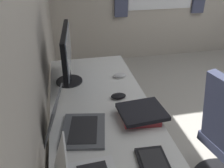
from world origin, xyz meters
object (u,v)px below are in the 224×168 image
at_px(monitor_primary, 67,53).
at_px(book_stack_near, 141,113).
at_px(mouse_main, 120,75).
at_px(mouse_spare, 118,96).
at_px(laptop_left, 72,124).

height_order(monitor_primary, book_stack_near, monitor_primary).
bearing_deg(mouse_main, book_stack_near, -179.81).
relative_size(monitor_primary, mouse_spare, 5.50).
xyz_separation_m(monitor_primary, book_stack_near, (-0.54, -0.40, -0.21)).
distance_m(laptop_left, mouse_main, 0.71).
bearing_deg(book_stack_near, mouse_spare, 19.04).
distance_m(mouse_main, book_stack_near, 0.54).
bearing_deg(mouse_spare, monitor_primary, 46.00).
height_order(laptop_left, book_stack_near, laptop_left).
bearing_deg(mouse_spare, laptop_left, 130.59).
xyz_separation_m(monitor_primary, mouse_main, (-0.01, -0.40, -0.22)).
height_order(monitor_primary, laptop_left, monitor_primary).
height_order(laptop_left, mouse_spare, laptop_left).
bearing_deg(laptop_left, mouse_spare, -49.41).
relative_size(mouse_spare, book_stack_near, 0.37).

